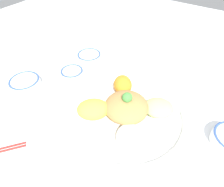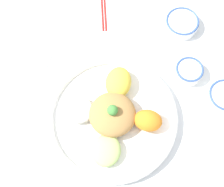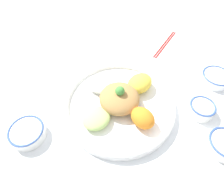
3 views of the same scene
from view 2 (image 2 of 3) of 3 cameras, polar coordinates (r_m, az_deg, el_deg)
ground_plane at (r=0.97m, az=-0.11°, el=-2.61°), size 2.40×2.40×0.00m
salad_platter at (r=0.93m, az=0.12°, el=-4.20°), size 0.39×0.39×0.11m
rice_bowl_blue at (r=1.10m, az=12.64°, el=12.42°), size 0.11×0.11×0.04m
sauce_bowl_dark at (r=1.02m, az=19.84°, el=-0.53°), size 0.10×0.10×0.04m
rice_bowl_plain at (r=1.02m, az=13.83°, el=3.94°), size 0.09×0.09×0.04m
chopsticks_pair_near at (r=1.15m, az=-1.63°, el=16.40°), size 0.19×0.16×0.01m
serving_spoon_main at (r=1.06m, az=-11.08°, el=7.22°), size 0.09×0.12×0.01m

